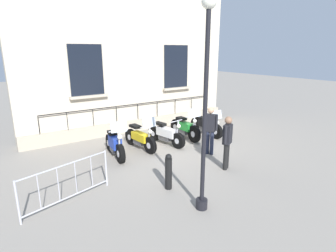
# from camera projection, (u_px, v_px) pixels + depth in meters

# --- Properties ---
(ground_plane) EXTENTS (60.00, 60.00, 0.00)m
(ground_plane) POSITION_uv_depth(u_px,v_px,m) (169.00, 146.00, 10.98)
(ground_plane) COLOR gray
(building_facade) EXTENTS (0.82, 10.18, 6.80)m
(building_facade) POSITION_uv_depth(u_px,v_px,m) (132.00, 59.00, 12.47)
(building_facade) COLOR beige
(building_facade) RESTS_ON ground_plane
(motorcycle_blue) EXTENTS (1.94, 0.66, 1.43)m
(motorcycle_blue) POSITION_uv_depth(u_px,v_px,m) (115.00, 145.00, 9.72)
(motorcycle_blue) COLOR black
(motorcycle_blue) RESTS_ON ground_plane
(motorcycle_yellow) EXTENTS (1.97, 0.68, 1.36)m
(motorcycle_yellow) POSITION_uv_depth(u_px,v_px,m) (140.00, 138.00, 10.49)
(motorcycle_yellow) COLOR black
(motorcycle_yellow) RESTS_ON ground_plane
(motorcycle_white) EXTENTS (2.01, 0.66, 1.10)m
(motorcycle_white) POSITION_uv_depth(u_px,v_px,m) (166.00, 135.00, 11.04)
(motorcycle_white) COLOR black
(motorcycle_white) RESTS_ON ground_plane
(motorcycle_green) EXTENTS (2.01, 0.74, 1.42)m
(motorcycle_green) POSITION_uv_depth(u_px,v_px,m) (185.00, 128.00, 11.75)
(motorcycle_green) COLOR black
(motorcycle_green) RESTS_ON ground_plane
(motorcycle_black) EXTENTS (2.06, 0.62, 1.23)m
(motorcycle_black) POSITION_uv_depth(u_px,v_px,m) (206.00, 126.00, 12.29)
(motorcycle_black) COLOR black
(motorcycle_black) RESTS_ON ground_plane
(lamppost) EXTENTS (0.31, 0.31, 4.77)m
(lamppost) POSITION_uv_depth(u_px,v_px,m) (205.00, 104.00, 5.95)
(lamppost) COLOR black
(lamppost) RESTS_ON ground_plane
(crowd_barrier) EXTENTS (0.69, 2.30, 1.05)m
(crowd_barrier) POSITION_uv_depth(u_px,v_px,m) (67.00, 182.00, 6.74)
(crowd_barrier) COLOR #B7B7BF
(crowd_barrier) RESTS_ON ground_plane
(bollard) EXTENTS (0.19, 0.19, 1.02)m
(bollard) POSITION_uv_depth(u_px,v_px,m) (168.00, 171.00, 7.45)
(bollard) COLOR black
(bollard) RESTS_ON ground_plane
(pedestrian_standing) EXTENTS (0.36, 0.48, 1.73)m
(pedestrian_standing) POSITION_uv_depth(u_px,v_px,m) (227.00, 140.00, 8.59)
(pedestrian_standing) COLOR black
(pedestrian_standing) RESTS_ON ground_plane
(pedestrian_walking) EXTENTS (0.46, 0.38, 1.76)m
(pedestrian_walking) POSITION_uv_depth(u_px,v_px,m) (210.00, 128.00, 9.84)
(pedestrian_walking) COLOR #23283D
(pedestrian_walking) RESTS_ON ground_plane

